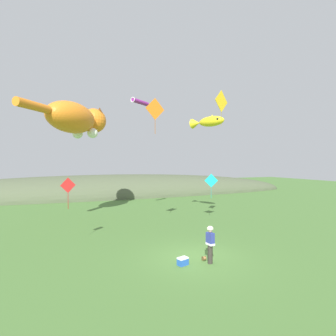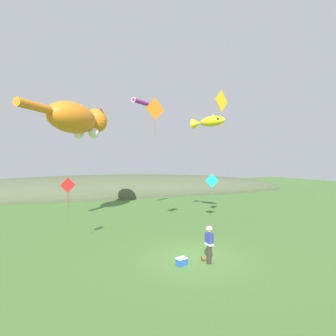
% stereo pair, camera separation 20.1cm
% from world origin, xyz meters
% --- Properties ---
extents(ground_plane, '(120.00, 120.00, 0.00)m').
position_xyz_m(ground_plane, '(0.00, 0.00, 0.00)').
color(ground_plane, '#477033').
extents(distant_hill_ridge, '(61.76, 10.43, 6.24)m').
position_xyz_m(distant_hill_ridge, '(0.00, 27.22, 0.00)').
color(distant_hill_ridge, '#4C563D').
rests_on(distant_hill_ridge, ground).
extents(festival_attendant, '(0.32, 0.45, 1.77)m').
position_xyz_m(festival_attendant, '(0.31, -0.84, 0.95)').
color(festival_attendant, '#332D28').
rests_on(festival_attendant, ground).
extents(kite_spool, '(0.16, 0.22, 0.22)m').
position_xyz_m(kite_spool, '(0.21, -0.42, 0.11)').
color(kite_spool, olive).
rests_on(kite_spool, ground).
extents(picnic_cooler, '(0.56, 0.45, 0.36)m').
position_xyz_m(picnic_cooler, '(-1.01, -0.57, 0.18)').
color(picnic_cooler, blue).
rests_on(picnic_cooler, ground).
extents(kite_giant_cat, '(6.48, 7.96, 2.89)m').
position_xyz_m(kite_giant_cat, '(-5.32, 10.94, 8.41)').
color(kite_giant_cat, orange).
extents(kite_fish_windsock, '(2.14, 3.21, 0.97)m').
position_xyz_m(kite_fish_windsock, '(4.82, 7.34, 8.25)').
color(kite_fish_windsock, yellow).
extents(kite_tube_streamer, '(1.86, 1.54, 0.44)m').
position_xyz_m(kite_tube_streamer, '(-0.30, 9.83, 9.99)').
color(kite_tube_streamer, '#8C268C').
extents(kite_diamond_red, '(0.83, 0.33, 1.78)m').
position_xyz_m(kite_diamond_red, '(-6.05, 4.01, 3.54)').
color(kite_diamond_red, red).
extents(kite_diamond_gold, '(1.35, 0.63, 2.38)m').
position_xyz_m(kite_diamond_gold, '(3.56, 3.33, 8.93)').
color(kite_diamond_gold, yellow).
extents(kite_diamond_teal, '(1.08, 0.38, 2.03)m').
position_xyz_m(kite_diamond_teal, '(5.02, 7.10, 3.35)').
color(kite_diamond_teal, '#19BFBF').
extents(kite_diamond_orange, '(1.36, 0.32, 2.29)m').
position_xyz_m(kite_diamond_orange, '(-0.86, 4.05, 8.23)').
color(kite_diamond_orange, orange).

